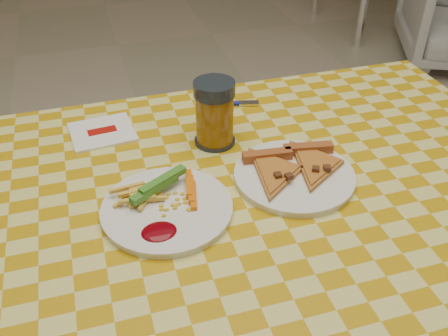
% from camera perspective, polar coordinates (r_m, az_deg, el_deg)
% --- Properties ---
extents(table, '(1.28, 0.88, 0.76)m').
position_cam_1_polar(table, '(0.97, 1.87, -6.66)').
color(table, white).
rests_on(table, ground).
extents(plate_left, '(0.29, 0.29, 0.01)m').
position_cam_1_polar(plate_left, '(0.89, -6.52, -4.77)').
color(plate_left, white).
rests_on(plate_left, table).
extents(plate_right, '(0.30, 0.30, 0.01)m').
position_cam_1_polar(plate_right, '(0.97, 8.01, -0.98)').
color(plate_right, white).
rests_on(plate_right, table).
extents(fries_veggies, '(0.18, 0.17, 0.04)m').
position_cam_1_polar(fries_veggies, '(0.89, -7.32, -3.43)').
color(fries_veggies, '#ECB74B').
rests_on(fries_veggies, plate_left).
extents(pizza_slices, '(0.23, 0.21, 0.02)m').
position_cam_1_polar(pizza_slices, '(0.97, 7.94, 0.24)').
color(pizza_slices, '#B17C36').
rests_on(pizza_slices, plate_right).
extents(drink_glass, '(0.09, 0.09, 0.14)m').
position_cam_1_polar(drink_glass, '(1.03, -1.09, 6.21)').
color(drink_glass, black).
rests_on(drink_glass, table).
extents(napkin, '(0.15, 0.14, 0.01)m').
position_cam_1_polar(napkin, '(1.13, -13.74, 4.02)').
color(napkin, white).
rests_on(napkin, table).
extents(fork, '(0.15, 0.05, 0.01)m').
position_cam_1_polar(fork, '(1.21, 0.50, 7.39)').
color(fork, navy).
rests_on(fork, table).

